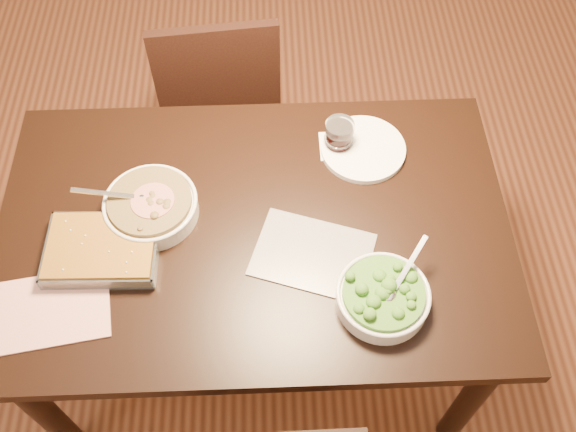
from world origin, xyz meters
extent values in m
plane|color=#432013|center=(0.00, 0.00, 0.00)|extent=(4.00, 4.00, 0.00)
cube|color=black|center=(0.00, 0.00, 0.73)|extent=(1.40, 0.90, 0.04)
cube|color=black|center=(0.00, 0.00, 0.66)|extent=(1.26, 0.76, 0.08)
cylinder|color=black|center=(-0.62, -0.37, 0.35)|extent=(0.07, 0.07, 0.71)
cylinder|color=black|center=(0.62, -0.37, 0.35)|extent=(0.07, 0.07, 0.71)
cylinder|color=black|center=(-0.62, 0.37, 0.35)|extent=(0.07, 0.07, 0.71)
cylinder|color=black|center=(0.62, 0.37, 0.35)|extent=(0.07, 0.07, 0.71)
cube|color=#C74039|center=(-0.50, -0.23, 0.75)|extent=(0.30, 0.24, 0.01)
cube|color=#282830|center=(0.16, -0.10, 0.75)|extent=(0.36, 0.30, 0.01)
cube|color=white|center=(0.25, 0.27, 0.75)|extent=(0.11, 0.11, 0.00)
cylinder|color=silver|center=(-0.28, 0.05, 0.77)|extent=(0.25, 0.25, 0.05)
torus|color=silver|center=(-0.28, 0.05, 0.80)|extent=(0.26, 0.26, 0.01)
cylinder|color=#36220E|center=(-0.28, 0.05, 0.81)|extent=(0.23, 0.23, 0.02)
cube|color=silver|center=(-0.35, 0.05, 0.82)|extent=(0.16, 0.02, 0.05)
cylinder|color=maroon|center=(-0.27, 0.05, 0.82)|extent=(0.12, 0.12, 0.00)
cylinder|color=silver|center=(0.32, -0.24, 0.77)|extent=(0.23, 0.23, 0.04)
torus|color=silver|center=(0.32, -0.24, 0.80)|extent=(0.24, 0.24, 0.01)
cylinder|color=#195213|center=(0.32, -0.24, 0.80)|extent=(0.21, 0.21, 0.02)
cube|color=silver|center=(0.36, -0.18, 0.82)|extent=(0.10, 0.13, 0.05)
cube|color=silver|center=(-0.39, -0.07, 0.75)|extent=(0.30, 0.22, 0.01)
cube|color=#5B370D|center=(-0.39, -0.07, 0.78)|extent=(0.28, 0.20, 0.05)
cube|color=silver|center=(-0.39, 0.03, 0.78)|extent=(0.29, 0.01, 0.04)
cube|color=silver|center=(-0.40, -0.18, 0.78)|extent=(0.29, 0.01, 0.04)
cube|color=silver|center=(-0.25, -0.08, 0.78)|extent=(0.01, 0.21, 0.04)
cube|color=silver|center=(-0.54, -0.07, 0.78)|extent=(0.01, 0.21, 0.04)
cylinder|color=black|center=(0.25, 0.27, 0.79)|extent=(0.08, 0.08, 0.07)
cylinder|color=silver|center=(0.25, 0.27, 0.83)|extent=(0.08, 0.08, 0.03)
cylinder|color=white|center=(0.32, 0.25, 0.76)|extent=(0.25, 0.25, 0.02)
cube|color=black|center=(-0.14, 0.83, 0.43)|extent=(0.46, 0.46, 0.04)
cylinder|color=black|center=(0.02, 1.02, 0.20)|extent=(0.04, 0.04, 0.41)
cylinder|color=black|center=(0.06, 0.67, 0.20)|extent=(0.04, 0.04, 0.41)
cylinder|color=black|center=(-0.33, 0.99, 0.20)|extent=(0.04, 0.04, 0.41)
cylinder|color=black|center=(-0.30, 0.63, 0.20)|extent=(0.04, 0.04, 0.41)
cube|color=black|center=(-0.12, 0.64, 0.67)|extent=(0.42, 0.08, 0.45)
camera|label=1|loc=(0.06, -0.94, 2.22)|focal=40.00mm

